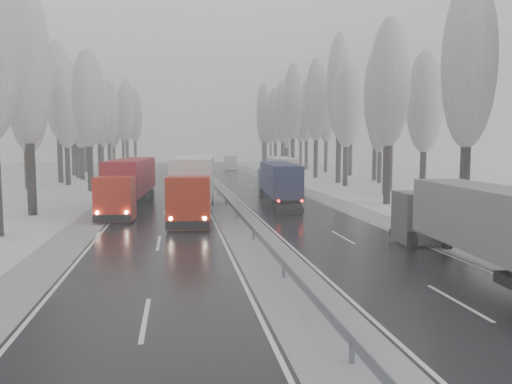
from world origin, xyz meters
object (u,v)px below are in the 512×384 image
object	(u,v)px
truck_cream_box	(280,171)
truck_grey_tarp	(487,225)
truck_blue_box	(278,180)
truck_red_white	(194,181)
truck_red_red	(130,180)
box_truck_distant	(230,163)

from	to	relation	value
truck_cream_box	truck_grey_tarp	bearing A→B (deg)	-81.81
truck_blue_box	truck_red_white	distance (m)	9.05
truck_red_white	truck_cream_box	bearing A→B (deg)	64.44
truck_blue_box	truck_red_red	bearing A→B (deg)	-169.99
truck_grey_tarp	truck_red_white	xyz separation A→B (m)	(-11.08, 20.00, 0.41)
truck_grey_tarp	truck_cream_box	world-z (taller)	truck_cream_box
truck_blue_box	truck_cream_box	bearing A→B (deg)	81.81
truck_red_white	truck_red_red	xyz separation A→B (m)	(-5.15, 3.83, -0.17)
truck_blue_box	box_truck_distant	world-z (taller)	truck_blue_box
box_truck_distant	truck_blue_box	bearing A→B (deg)	-87.84
truck_blue_box	truck_cream_box	distance (m)	12.79
truck_cream_box	truck_red_red	distance (m)	20.67
truck_grey_tarp	truck_blue_box	distance (m)	25.27
truck_cream_box	box_truck_distant	world-z (taller)	truck_cream_box
truck_grey_tarp	truck_blue_box	size ratio (longest dim) A/B	0.99
truck_blue_box	box_truck_distant	distance (m)	58.92
truck_blue_box	box_truck_distant	bearing A→B (deg)	92.60
box_truck_distant	truck_red_red	world-z (taller)	truck_red_red
truck_grey_tarp	truck_blue_box	xyz separation A→B (m)	(-3.56, 25.02, 0.02)
truck_cream_box	truck_red_white	size ratio (longest dim) A/B	0.88
truck_grey_tarp	box_truck_distant	xyz separation A→B (m)	(-1.48, 83.90, -0.67)
truck_blue_box	truck_red_white	size ratio (longest dim) A/B	0.85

